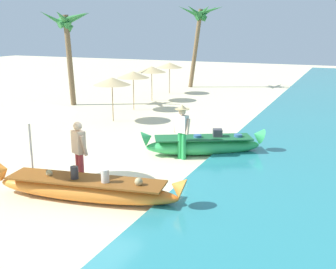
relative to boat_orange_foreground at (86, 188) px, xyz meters
The scene contains 12 objects.
ground_plane 1.60m from the boat_orange_foreground, 127.24° to the left, with size 80.00×80.00×0.00m, color beige.
boat_orange_foreground is the anchor object (origin of this frame).
boat_green_midground 4.80m from the boat_orange_foreground, 74.17° to the left, with size 3.75×2.48×0.89m.
person_vendor_hatted 4.05m from the boat_orange_foreground, 77.62° to the left, with size 0.58×0.44×1.71m.
person_tourist_customer 1.19m from the boat_orange_foreground, 132.89° to the left, with size 0.58×0.42×1.69m.
patio_umbrella_large 2.45m from the boat_orange_foreground, behind, with size 2.29×2.29×2.21m.
parasol_row_0 8.81m from the boat_orange_foreground, 116.82° to the left, with size 1.60×1.60×1.91m.
parasol_row_1 11.41m from the boat_orange_foreground, 112.59° to the left, with size 1.60×1.60×1.91m.
parasol_row_2 14.14m from the boat_orange_foreground, 109.54° to the left, with size 1.60×1.60×1.91m.
parasol_row_3 16.89m from the boat_orange_foreground, 106.85° to the left, with size 1.60×1.60×1.91m.
palm_tree_tall_inland 13.64m from the boat_orange_foreground, 127.90° to the left, with size 2.54×2.85×4.92m.
palm_tree_leaning_seaward 20.30m from the boat_orange_foreground, 102.04° to the left, with size 3.02×2.90×5.52m.
Camera 1 is at (6.43, -8.93, 3.95)m, focal length 44.84 mm.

